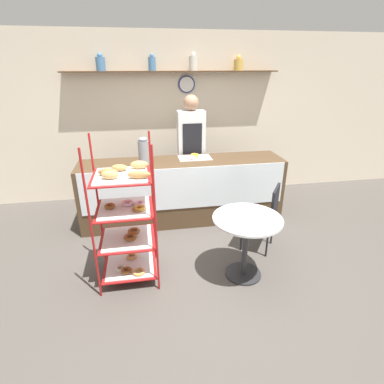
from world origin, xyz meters
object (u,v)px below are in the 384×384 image
object	(u,v)px
person_worker	(191,148)
coffee_carafe	(144,151)
pastry_rack	(126,217)
donut_tray_counter	(193,157)
cafe_table	(246,232)
cafe_chair	(266,212)

from	to	relation	value
person_worker	coffee_carafe	bearing A→B (deg)	-143.94
pastry_rack	coffee_carafe	xyz separation A→B (m)	(0.23, 1.16, 0.38)
person_worker	donut_tray_counter	distance (m)	0.40
pastry_rack	coffee_carafe	world-z (taller)	pastry_rack
cafe_table	coffee_carafe	bearing A→B (deg)	126.80
coffee_carafe	person_worker	bearing A→B (deg)	36.06
pastry_rack	donut_tray_counter	world-z (taller)	pastry_rack
cafe_table	cafe_chair	xyz separation A→B (m)	(0.42, 0.46, -0.02)
pastry_rack	person_worker	size ratio (longest dim) A/B	0.88
cafe_chair	donut_tray_counter	world-z (taller)	donut_tray_counter
cafe_chair	pastry_rack	bearing A→B (deg)	-46.77
person_worker	coffee_carafe	xyz separation A→B (m)	(-0.75, -0.54, 0.13)
pastry_rack	cafe_table	bearing A→B (deg)	-9.26
cafe_chair	donut_tray_counter	size ratio (longest dim) A/B	1.84
coffee_carafe	pastry_rack	bearing A→B (deg)	-101.10
cafe_table	pastry_rack	bearing A→B (deg)	170.74
cafe_chair	person_worker	bearing A→B (deg)	-119.85
donut_tray_counter	cafe_table	bearing A→B (deg)	-78.19
cafe_table	cafe_chair	size ratio (longest dim) A/B	0.85
coffee_carafe	cafe_table	bearing A→B (deg)	-53.20
pastry_rack	cafe_chair	bearing A→B (deg)	8.78
pastry_rack	cafe_table	world-z (taller)	pastry_rack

